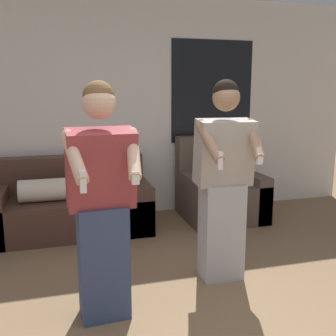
% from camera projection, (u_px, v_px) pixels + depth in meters
% --- Properties ---
extents(wall_back, '(6.39, 0.07, 2.70)m').
position_uv_depth(wall_back, '(121.00, 108.00, 4.85)').
color(wall_back, silver).
rests_on(wall_back, ground_plane).
extents(couch, '(1.80, 0.86, 0.81)m').
position_uv_depth(couch, '(68.00, 205.00, 4.43)').
color(couch, '#472D23').
rests_on(couch, ground_plane).
extents(armchair, '(0.93, 0.88, 0.99)m').
position_uv_depth(armchair, '(220.00, 191.00, 4.91)').
color(armchair, brown).
rests_on(armchair, ground_plane).
extents(person_left, '(0.51, 0.50, 1.63)m').
position_uv_depth(person_left, '(102.00, 205.00, 2.62)').
color(person_left, '#384770').
rests_on(person_left, ground_plane).
extents(person_right, '(0.52, 0.48, 1.65)m').
position_uv_depth(person_right, '(223.00, 183.00, 3.20)').
color(person_right, '#B2B2B7').
rests_on(person_right, ground_plane).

